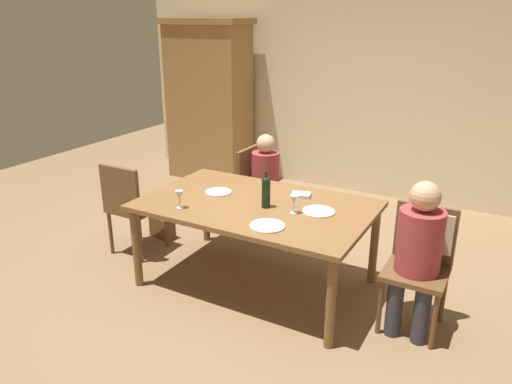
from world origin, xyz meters
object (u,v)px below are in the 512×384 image
Objects in this scene: dinner_plate_host at (319,212)px; dinner_plate_guest_right at (267,226)px; wine_bottle_tall_green at (266,191)px; person_man_bearded at (418,249)px; armoire_cabinet at (209,101)px; chair_left_end at (130,203)px; chair_far_left at (258,185)px; dining_table at (256,211)px; chair_right_end at (421,249)px; wine_glass_centre at (179,196)px; handbag at (162,227)px; person_woman_host at (268,177)px; wine_glass_near_left at (294,200)px; dinner_plate_guest_left at (218,192)px.

dinner_plate_guest_right is at bearing -116.73° from dinner_plate_host.
person_man_bearded is at bearing 0.47° from wine_bottle_tall_green.
chair_left_end is at bearing -73.47° from armoire_cabinet.
dinner_plate_host is at bearing 49.15° from chair_far_left.
chair_right_end is at bearing 5.33° from dining_table.
dining_table is at bearing 162.18° from wine_bottle_tall_green.
wine_glass_centre is (-1.81, -0.51, 0.26)m from chair_right_end.
dinner_plate_host is 0.93× the size of handbag.
chair_left_end is at bearing -177.96° from wine_bottle_tall_green.
armoire_cabinet is 6.99× the size of wine_bottle_tall_green.
person_man_bearded is (1.73, -1.00, 0.03)m from person_woman_host.
person_woman_host is 7.29× the size of wine_glass_near_left.
wine_bottle_tall_green reaches higher than dinner_plate_guest_left.
wine_glass_centre is 0.56× the size of dinner_plate_guest_right.
handbag is (-0.92, 0.29, -0.65)m from dinner_plate_guest_left.
person_man_bearded is (0.00, -0.15, 0.07)m from chair_right_end.
handbag is at bearing 156.03° from dinner_plate_guest_right.
chair_left_end is 0.79× the size of person_man_bearded.
dinner_plate_guest_right is at bearing 26.00° from chair_right_end.
dinner_plate_host is at bearing 63.27° from dinner_plate_guest_right.
person_woman_host is at bearing 135.88° from dinner_plate_host.
chair_left_end reaches higher than dinner_plate_guest_right.
dinner_plate_host is (0.16, 0.11, -0.10)m from wine_glass_near_left.
dining_table is at bearing -172.55° from dinner_plate_host.
person_man_bearded is at bearing 18.84° from dinner_plate_guest_right.
chair_right_end reaches higher than wine_glass_centre.
dining_table is 7.31× the size of dinner_plate_host.
armoire_cabinet is 2.01× the size of person_woman_host.
dinner_plate_guest_left is 1.16m from handbag.
handbag is (-1.85, 0.28, -0.65)m from dinner_plate_host.
dinner_plate_guest_right is 0.94× the size of handbag.
wine_bottle_tall_green reaches higher than chair_left_end.
chair_left_end is 1.72m from wine_glass_near_left.
wine_glass_near_left is at bearing -44.62° from armoire_cabinet.
wine_glass_near_left is 1.00× the size of wine_glass_centre.
chair_left_end is 2.95× the size of wine_bottle_tall_green.
wine_bottle_tall_green is 0.45m from dinner_plate_host.
chair_right_end is at bearing -4.87° from handbag.
dining_table is 8.27× the size of dinner_plate_guest_left.
wine_glass_centre is at bearing -157.67° from wine_glass_near_left.
dining_table is at bearing 27.91° from chair_far_left.
person_woman_host is at bearing 89.31° from dinner_plate_guest_left.
armoire_cabinet is 2.82m from dinner_plate_guest_left.
wine_glass_centre is at bearing -155.70° from dinner_plate_host.
dinner_plate_guest_left is 0.84m from dinner_plate_guest_right.
wine_glass_near_left is at bearing 9.64° from chair_right_end.
wine_glass_near_left is (0.36, -0.04, 0.18)m from dining_table.
chair_right_end is 1.01m from wine_glass_near_left.
person_man_bearded reaches higher than chair_right_end.
armoire_cabinet is at bearing 109.90° from handbag.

